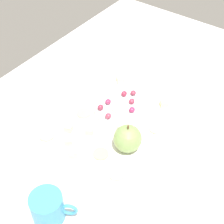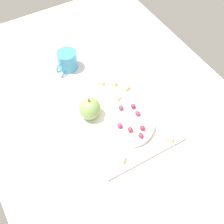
# 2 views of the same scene
# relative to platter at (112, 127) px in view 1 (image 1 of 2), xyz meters

# --- Properties ---
(table) EXTENTS (1.42, 0.88, 0.03)m
(table) POSITION_rel_platter_xyz_m (-0.00, 0.00, -0.02)
(table) COLOR silver
(table) RESTS_ON ground
(platter) EXTENTS (0.38, 0.29, 0.02)m
(platter) POSITION_rel_platter_xyz_m (0.00, 0.00, 0.00)
(platter) COLOR white
(platter) RESTS_ON table
(serving_dish) EXTENTS (0.17, 0.17, 0.02)m
(serving_dish) POSITION_rel_platter_xyz_m (0.06, 0.01, 0.02)
(serving_dish) COLOR white
(serving_dish) RESTS_ON platter
(apple_whole) EXTENTS (0.08, 0.08, 0.08)m
(apple_whole) POSITION_rel_platter_xyz_m (-0.04, -0.08, 0.05)
(apple_whole) COLOR #7D9E55
(apple_whole) RESTS_ON platter
(apple_stem) EXTENTS (0.01, 0.01, 0.01)m
(apple_stem) POSITION_rel_platter_xyz_m (-0.04, -0.08, 0.09)
(apple_stem) COLOR brown
(apple_stem) RESTS_ON apple_whole
(cheese_cube_0) EXTENTS (0.03, 0.03, 0.02)m
(cheese_cube_0) POSITION_rel_platter_xyz_m (0.17, 0.09, 0.02)
(cheese_cube_0) COLOR beige
(cheese_cube_0) RESTS_ON platter
(cheese_cube_1) EXTENTS (0.03, 0.03, 0.02)m
(cheese_cube_1) POSITION_rel_platter_xyz_m (0.16, -0.08, 0.02)
(cheese_cube_1) COLOR beige
(cheese_cube_1) RESTS_ON platter
(cheese_cube_2) EXTENTS (0.03, 0.03, 0.02)m
(cheese_cube_2) POSITION_rel_platter_xyz_m (-0.09, 0.09, 0.02)
(cheese_cube_2) COLOR beige
(cheese_cube_2) RESTS_ON platter
(cheese_cube_3) EXTENTS (0.03, 0.03, 0.02)m
(cheese_cube_3) POSITION_rel_platter_xyz_m (-0.13, 0.06, 0.02)
(cheese_cube_3) COLOR beige
(cheese_cube_3) RESTS_ON platter
(cheese_cube_4) EXTENTS (0.03, 0.03, 0.02)m
(cheese_cube_4) POSITION_rel_platter_xyz_m (-0.15, 0.02, 0.02)
(cheese_cube_4) COLOR beige
(cheese_cube_4) RESTS_ON platter
(cheese_cube_5) EXTENTS (0.03, 0.03, 0.02)m
(cheese_cube_5) POSITION_rel_platter_xyz_m (-0.06, 0.03, 0.02)
(cheese_cube_5) COLOR beige
(cheese_cube_5) RESTS_ON platter
(cracker_0) EXTENTS (0.04, 0.04, 0.00)m
(cracker_0) POSITION_rel_platter_xyz_m (0.06, -0.11, 0.01)
(cracker_0) COLOR beige
(cracker_0) RESTS_ON platter
(cracker_1) EXTENTS (0.04, 0.04, 0.00)m
(cracker_1) POSITION_rel_platter_xyz_m (-0.01, 0.10, 0.01)
(cracker_1) COLOR #E1C182
(cracker_1) RESTS_ON platter
(cracker_2) EXTENTS (0.04, 0.04, 0.00)m
(cracker_2) POSITION_rel_platter_xyz_m (-0.10, -0.04, 0.01)
(cracker_2) COLOR #D9B57D
(cracker_2) RESTS_ON platter
(cracker_3) EXTENTS (0.04, 0.04, 0.00)m
(cracker_3) POSITION_rel_platter_xyz_m (-0.13, -0.11, 0.01)
(cracker_3) COLOR beige
(cracker_3) RESTS_ON platter
(cracker_4) EXTENTS (0.04, 0.04, 0.00)m
(cracker_4) POSITION_rel_platter_xyz_m (-0.14, 0.12, 0.01)
(cracker_4) COLOR #E2B589
(cracker_4) RESTS_ON platter
(grape_0) EXTENTS (0.02, 0.02, 0.02)m
(grape_0) POSITION_rel_platter_xyz_m (0.09, -0.01, 0.04)
(grape_0) COLOR #903047
(grape_0) RESTS_ON serving_dish
(grape_1) EXTENTS (0.02, 0.02, 0.01)m
(grape_1) POSITION_rel_platter_xyz_m (0.12, 0.01, 0.04)
(grape_1) COLOR #863145
(grape_1) RESTS_ON serving_dish
(grape_2) EXTENTS (0.02, 0.02, 0.02)m
(grape_2) POSITION_rel_platter_xyz_m (0.01, 0.05, 0.04)
(grape_2) COLOR #842D43
(grape_2) RESTS_ON serving_dish
(grape_3) EXTENTS (0.02, 0.02, 0.02)m
(grape_3) POSITION_rel_platter_xyz_m (-0.00, 0.01, 0.04)
(grape_3) COLOR #96384E
(grape_3) RESTS_ON serving_dish
(grape_4) EXTENTS (0.02, 0.02, 0.02)m
(grape_4) POSITION_rel_platter_xyz_m (0.05, 0.05, 0.04)
(grape_4) COLOR #942E54
(grape_4) RESTS_ON serving_dish
(grape_5) EXTENTS (0.02, 0.02, 0.02)m
(grape_5) POSITION_rel_platter_xyz_m (0.10, 0.03, 0.04)
(grape_5) COLOR maroon
(grape_5) RESTS_ON serving_dish
(grape_6) EXTENTS (0.02, 0.02, 0.02)m
(grape_6) POSITION_rel_platter_xyz_m (0.06, -0.03, 0.04)
(grape_6) COLOR #9A2B57
(grape_6) RESTS_ON serving_dish
(apple_slice_0) EXTENTS (0.04, 0.04, 0.01)m
(apple_slice_0) POSITION_rel_platter_xyz_m (0.05, 0.01, 0.03)
(apple_slice_0) COLOR beige
(apple_slice_0) RESTS_ON serving_dish
(cup) EXTENTS (0.08, 0.10, 0.08)m
(cup) POSITION_rel_platter_xyz_m (-0.31, -0.04, 0.03)
(cup) COLOR teal
(cup) RESTS_ON table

